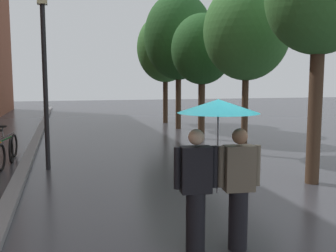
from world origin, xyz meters
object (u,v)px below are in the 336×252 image
object	(u,v)px
street_tree_2	(202,50)
street_tree_4	(165,48)
couple_under_umbrella	(218,152)
street_lamp_post	(45,68)
street_tree_1	(247,31)
street_tree_3	(179,37)

from	to	relation	value
street_tree_2	street_tree_4	size ratio (longest dim) A/B	0.83
couple_under_umbrella	street_tree_4	bearing A→B (deg)	77.54
street_tree_2	street_lamp_post	bearing A→B (deg)	-145.28
street_tree_4	street_tree_1	bearing A→B (deg)	-89.59
street_tree_4	street_lamp_post	xyz separation A→B (m)	(-5.77, -9.84, -1.39)
street_tree_2	street_tree_3	xyz separation A→B (m)	(0.04, 3.25, 0.84)
street_tree_4	street_lamp_post	world-z (taller)	street_tree_4
couple_under_umbrella	street_lamp_post	world-z (taller)	street_lamp_post
street_tree_1	street_lamp_post	distance (m)	5.98
street_tree_4	couple_under_umbrella	xyz separation A→B (m)	(-3.41, -15.42, -2.65)
street_tree_3	street_tree_4	size ratio (longest dim) A/B	1.08
street_tree_3	couple_under_umbrella	distance (m)	13.51
street_tree_1	street_tree_4	bearing A→B (deg)	90.41
street_tree_1	couple_under_umbrella	size ratio (longest dim) A/B	2.57
street_tree_1	street_tree_3	distance (m)	6.63
couple_under_umbrella	street_lamp_post	size ratio (longest dim) A/B	0.46
street_tree_4	couple_under_umbrella	world-z (taller)	street_tree_4
street_tree_3	street_tree_4	xyz separation A→B (m)	(0.08, 2.66, -0.31)
street_tree_3	couple_under_umbrella	bearing A→B (deg)	-104.63
street_tree_4	street_tree_2	bearing A→B (deg)	-91.12
street_tree_1	street_tree_2	bearing A→B (deg)	93.10
street_tree_1	street_tree_4	size ratio (longest dim) A/B	0.90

